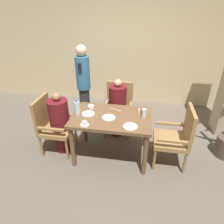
{
  "coord_description": "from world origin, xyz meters",
  "views": [
    {
      "loc": [
        0.45,
        -2.61,
        2.31
      ],
      "look_at": [
        0.0,
        0.04,
        0.82
      ],
      "focal_mm": 32.0,
      "sensor_mm": 36.0,
      "label": 1
    }
  ],
  "objects_px": {
    "chair_left_side": "(52,124)",
    "plate_main_left": "(109,118)",
    "diner_in_left_chair": "(60,123)",
    "chair_far_side": "(119,107)",
    "diner_in_far_chair": "(118,107)",
    "bowl_small": "(91,107)",
    "teacup_with_saucer": "(85,124)",
    "glass_tall_near": "(78,108)",
    "standing_host": "(84,83)",
    "glass_tall_mid": "(144,113)",
    "plate_dessert_center": "(88,114)",
    "chair_right_side": "(177,136)",
    "water_bottle": "(77,108)",
    "plate_main_right": "(130,126)"
  },
  "relations": [
    {
      "from": "chair_left_side",
      "to": "plate_main_left",
      "type": "height_order",
      "value": "chair_left_side"
    },
    {
      "from": "diner_in_left_chair",
      "to": "chair_far_side",
      "type": "xyz_separation_m",
      "value": [
        0.86,
        0.8,
        -0.04
      ]
    },
    {
      "from": "diner_in_far_chair",
      "to": "bowl_small",
      "type": "xyz_separation_m",
      "value": [
        -0.38,
        -0.45,
        0.21
      ]
    },
    {
      "from": "teacup_with_saucer",
      "to": "bowl_small",
      "type": "height_order",
      "value": "teacup_with_saucer"
    },
    {
      "from": "glass_tall_near",
      "to": "teacup_with_saucer",
      "type": "bearing_deg",
      "value": -59.51
    },
    {
      "from": "glass_tall_near",
      "to": "chair_left_side",
      "type": "bearing_deg",
      "value": -173.88
    },
    {
      "from": "diner_in_left_chair",
      "to": "standing_host",
      "type": "xyz_separation_m",
      "value": [
        0.11,
        1.04,
        0.31
      ]
    },
    {
      "from": "chair_far_side",
      "to": "bowl_small",
      "type": "distance_m",
      "value": 0.76
    },
    {
      "from": "standing_host",
      "to": "teacup_with_saucer",
      "type": "xyz_separation_m",
      "value": [
        0.42,
        -1.35,
        -0.08
      ]
    },
    {
      "from": "glass_tall_mid",
      "to": "diner_in_far_chair",
      "type": "bearing_deg",
      "value": 128.85
    },
    {
      "from": "bowl_small",
      "to": "diner_in_far_chair",
      "type": "bearing_deg",
      "value": 49.68
    },
    {
      "from": "plate_main_left",
      "to": "teacup_with_saucer",
      "type": "distance_m",
      "value": 0.4
    },
    {
      "from": "diner_in_far_chair",
      "to": "plate_dessert_center",
      "type": "relative_size",
      "value": 5.58
    },
    {
      "from": "glass_tall_mid",
      "to": "chair_right_side",
      "type": "bearing_deg",
      "value": -5.44
    },
    {
      "from": "diner_in_left_chair",
      "to": "chair_right_side",
      "type": "relative_size",
      "value": 1.11
    },
    {
      "from": "plate_main_left",
      "to": "glass_tall_mid",
      "type": "relative_size",
      "value": 1.48
    },
    {
      "from": "chair_far_side",
      "to": "standing_host",
      "type": "distance_m",
      "value": 0.86
    },
    {
      "from": "plate_dessert_center",
      "to": "glass_tall_mid",
      "type": "bearing_deg",
      "value": 3.31
    },
    {
      "from": "chair_right_side",
      "to": "water_bottle",
      "type": "relative_size",
      "value": 4.08
    },
    {
      "from": "plate_main_left",
      "to": "diner_in_far_chair",
      "type": "bearing_deg",
      "value": 87.37
    },
    {
      "from": "chair_far_side",
      "to": "bowl_small",
      "type": "xyz_separation_m",
      "value": [
        -0.38,
        -0.6,
        0.27
      ]
    },
    {
      "from": "glass_tall_mid",
      "to": "glass_tall_near",
      "type": "bearing_deg",
      "value": -179.98
    },
    {
      "from": "standing_host",
      "to": "teacup_with_saucer",
      "type": "distance_m",
      "value": 1.42
    },
    {
      "from": "chair_far_side",
      "to": "plate_dessert_center",
      "type": "height_order",
      "value": "chair_far_side"
    },
    {
      "from": "standing_host",
      "to": "glass_tall_mid",
      "type": "bearing_deg",
      "value": -38.52
    },
    {
      "from": "water_bottle",
      "to": "plate_main_right",
      "type": "bearing_deg",
      "value": -14.68
    },
    {
      "from": "chair_left_side",
      "to": "plate_main_left",
      "type": "distance_m",
      "value": 1.01
    },
    {
      "from": "plate_main_right",
      "to": "teacup_with_saucer",
      "type": "height_order",
      "value": "teacup_with_saucer"
    },
    {
      "from": "bowl_small",
      "to": "diner_in_left_chair",
      "type": "bearing_deg",
      "value": -156.75
    },
    {
      "from": "plate_main_right",
      "to": "teacup_with_saucer",
      "type": "distance_m",
      "value": 0.65
    },
    {
      "from": "chair_left_side",
      "to": "teacup_with_saucer",
      "type": "xyz_separation_m",
      "value": [
        0.68,
        -0.31,
        0.27
      ]
    },
    {
      "from": "chair_left_side",
      "to": "chair_right_side",
      "type": "xyz_separation_m",
      "value": [
        2.03,
        0.0,
        0.0
      ]
    },
    {
      "from": "bowl_small",
      "to": "standing_host",
      "type": "bearing_deg",
      "value": 114.14
    },
    {
      "from": "plate_main_right",
      "to": "water_bottle",
      "type": "distance_m",
      "value": 0.88
    },
    {
      "from": "bowl_small",
      "to": "glass_tall_mid",
      "type": "height_order",
      "value": "glass_tall_mid"
    },
    {
      "from": "plate_main_right",
      "to": "teacup_with_saucer",
      "type": "relative_size",
      "value": 1.61
    },
    {
      "from": "chair_far_side",
      "to": "glass_tall_near",
      "type": "relative_size",
      "value": 7.16
    },
    {
      "from": "glass_tall_mid",
      "to": "bowl_small",
      "type": "bearing_deg",
      "value": 169.67
    },
    {
      "from": "teacup_with_saucer",
      "to": "water_bottle",
      "type": "bearing_deg",
      "value": 124.95
    },
    {
      "from": "chair_right_side",
      "to": "plate_dessert_center",
      "type": "xyz_separation_m",
      "value": [
        -1.38,
        0.0,
        0.25
      ]
    },
    {
      "from": "diner_in_far_chair",
      "to": "plate_main_right",
      "type": "height_order",
      "value": "diner_in_far_chair"
    },
    {
      "from": "chair_right_side",
      "to": "bowl_small",
      "type": "distance_m",
      "value": 1.43
    },
    {
      "from": "teacup_with_saucer",
      "to": "diner_in_far_chair",
      "type": "bearing_deg",
      "value": 70.91
    },
    {
      "from": "standing_host",
      "to": "water_bottle",
      "type": "relative_size",
      "value": 6.74
    },
    {
      "from": "diner_in_far_chair",
      "to": "chair_left_side",
      "type": "bearing_deg",
      "value": -147.07
    },
    {
      "from": "diner_in_left_chair",
      "to": "standing_host",
      "type": "relative_size",
      "value": 0.67
    },
    {
      "from": "teacup_with_saucer",
      "to": "glass_tall_near",
      "type": "xyz_separation_m",
      "value": [
        -0.21,
        0.36,
        0.04
      ]
    },
    {
      "from": "diner_in_left_chair",
      "to": "chair_far_side",
      "type": "height_order",
      "value": "diner_in_left_chair"
    },
    {
      "from": "diner_in_left_chair",
      "to": "plate_main_right",
      "type": "xyz_separation_m",
      "value": [
        1.18,
        -0.25,
        0.21
      ]
    },
    {
      "from": "plate_main_left",
      "to": "plate_main_right",
      "type": "bearing_deg",
      "value": -29.27
    }
  ]
}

